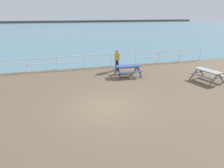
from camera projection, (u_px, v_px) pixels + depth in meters
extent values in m
cube|color=brown|center=(106.00, 109.00, 9.93)|extent=(30.00, 24.00, 0.20)
cube|color=teal|center=(64.00, 29.00, 57.75)|extent=(142.00, 90.00, 0.01)
cube|color=#4C4C47|center=(61.00, 22.00, 96.76)|extent=(142.00, 6.00, 1.80)
cube|color=white|center=(85.00, 56.00, 16.56)|extent=(23.00, 0.06, 0.06)
cube|color=white|center=(85.00, 61.00, 16.72)|extent=(23.00, 0.05, 0.05)
cylinder|color=white|center=(27.00, 65.00, 15.61)|extent=(0.07, 0.07, 1.05)
cylinder|color=white|center=(57.00, 63.00, 16.18)|extent=(0.07, 0.07, 1.05)
cylinder|color=white|center=(85.00, 62.00, 16.74)|extent=(0.07, 0.07, 1.05)
cylinder|color=white|center=(111.00, 60.00, 17.31)|extent=(0.07, 0.07, 1.05)
cylinder|color=white|center=(135.00, 59.00, 17.87)|extent=(0.07, 0.07, 1.05)
cylinder|color=white|center=(158.00, 57.00, 18.43)|extent=(0.07, 0.07, 1.05)
cylinder|color=white|center=(180.00, 56.00, 19.00)|extent=(0.07, 0.07, 1.05)
cylinder|color=white|center=(200.00, 55.00, 19.56)|extent=(0.07, 0.07, 1.05)
cube|color=gray|center=(208.00, 70.00, 13.40)|extent=(1.08, 1.91, 0.05)
cube|color=gray|center=(201.00, 76.00, 13.23)|extent=(0.65, 1.81, 0.04)
cube|color=gray|center=(213.00, 73.00, 13.77)|extent=(0.65, 1.81, 0.04)
cube|color=slate|center=(194.00, 74.00, 14.01)|extent=(0.79, 0.25, 0.79)
cube|color=slate|center=(201.00, 72.00, 14.34)|extent=(0.79, 0.25, 0.79)
cube|color=slate|center=(198.00, 72.00, 14.16)|extent=(1.48, 0.39, 0.04)
cube|color=slate|center=(214.00, 80.00, 12.71)|extent=(0.79, 0.25, 0.79)
cube|color=slate|center=(221.00, 78.00, 13.04)|extent=(0.79, 0.25, 0.79)
cube|color=slate|center=(218.00, 78.00, 12.86)|extent=(1.48, 0.39, 0.04)
cube|color=#334C84|center=(128.00, 66.00, 14.55)|extent=(1.82, 0.74, 0.05)
cube|color=#334C84|center=(125.00, 68.00, 15.22)|extent=(1.81, 0.30, 0.04)
cube|color=#334C84|center=(131.00, 72.00, 14.09)|extent=(1.81, 0.30, 0.04)
cube|color=navy|center=(136.00, 69.00, 15.20)|extent=(0.10, 0.79, 0.79)
cube|color=navy|center=(139.00, 71.00, 14.51)|extent=(0.10, 0.79, 0.79)
cube|color=navy|center=(138.00, 70.00, 14.84)|extent=(0.09, 1.50, 0.04)
cube|color=navy|center=(117.00, 70.00, 14.85)|extent=(0.10, 0.79, 0.79)
cube|color=navy|center=(119.00, 73.00, 14.16)|extent=(0.10, 0.79, 0.79)
cube|color=navy|center=(118.00, 71.00, 14.49)|extent=(0.09, 1.50, 0.04)
cylinder|color=#1E2338|center=(116.00, 65.00, 16.14)|extent=(0.14, 0.14, 0.85)
cylinder|color=#1E2338|center=(118.00, 65.00, 16.02)|extent=(0.14, 0.14, 0.85)
cube|color=gold|center=(117.00, 56.00, 15.83)|extent=(0.36, 0.40, 0.58)
cylinder|color=gold|center=(115.00, 56.00, 15.97)|extent=(0.09, 0.09, 0.52)
cylinder|color=gold|center=(119.00, 57.00, 15.68)|extent=(0.09, 0.09, 0.52)
sphere|color=#9E7051|center=(117.00, 51.00, 15.70)|extent=(0.23, 0.23, 0.23)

